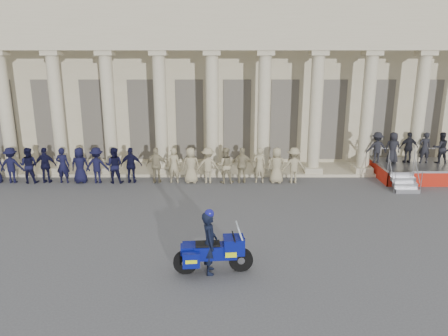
# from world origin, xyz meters

# --- Properties ---
(ground) EXTENTS (90.00, 90.00, 0.00)m
(ground) POSITION_xyz_m (0.00, 0.00, 0.00)
(ground) COLOR #48484B
(ground) RESTS_ON ground
(building) EXTENTS (40.00, 12.50, 9.00)m
(building) POSITION_xyz_m (-0.00, 14.74, 4.52)
(building) COLOR #B9AC8B
(building) RESTS_ON ground
(officer_rank) EXTENTS (19.09, 0.67, 1.76)m
(officer_rank) POSITION_xyz_m (-3.81, 6.62, 0.88)
(officer_rank) COLOR black
(officer_rank) RESTS_ON ground
(reviewing_stand) EXTENTS (5.02, 3.78, 2.35)m
(reviewing_stand) POSITION_xyz_m (11.54, 7.36, 1.30)
(reviewing_stand) COLOR gray
(reviewing_stand) RESTS_ON ground
(motorcycle) EXTENTS (2.36, 0.99, 1.51)m
(motorcycle) POSITION_xyz_m (1.61, -2.22, 0.66)
(motorcycle) COLOR black
(motorcycle) RESTS_ON ground
(rider) EXTENTS (0.52, 0.73, 2.00)m
(rider) POSITION_xyz_m (1.48, -2.23, 0.98)
(rider) COLOR black
(rider) RESTS_ON ground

